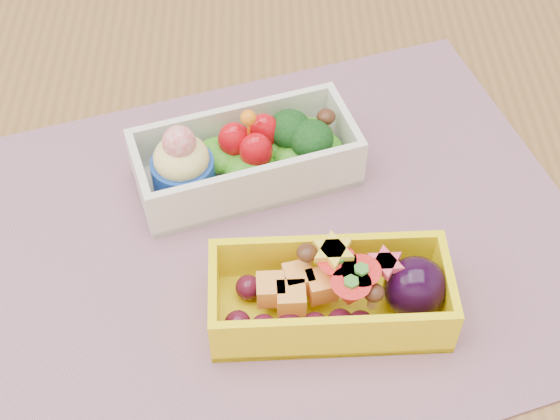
{
  "coord_description": "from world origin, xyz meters",
  "views": [
    {
      "loc": [
        0.02,
        -0.37,
        1.26
      ],
      "look_at": [
        0.03,
        0.03,
        0.79
      ],
      "focal_mm": 50.86,
      "sensor_mm": 36.0,
      "label": 1
    }
  ],
  "objects_px": {
    "placemat": "(271,245)",
    "bento_yellow": "(336,294)",
    "bento_white": "(245,157)",
    "table": "(246,337)"
  },
  "relations": [
    {
      "from": "bento_yellow",
      "to": "bento_white",
      "type": "bearing_deg",
      "value": 114.42
    },
    {
      "from": "table",
      "to": "bento_white",
      "type": "distance_m",
      "value": 0.16
    },
    {
      "from": "placemat",
      "to": "bento_yellow",
      "type": "xyz_separation_m",
      "value": [
        0.05,
        -0.07,
        0.03
      ]
    },
    {
      "from": "placemat",
      "to": "bento_yellow",
      "type": "height_order",
      "value": "bento_yellow"
    },
    {
      "from": "placemat",
      "to": "bento_white",
      "type": "xyz_separation_m",
      "value": [
        -0.02,
        0.07,
        0.03
      ]
    },
    {
      "from": "bento_white",
      "to": "bento_yellow",
      "type": "relative_size",
      "value": 1.14
    },
    {
      "from": "placemat",
      "to": "bento_white",
      "type": "distance_m",
      "value": 0.08
    },
    {
      "from": "placemat",
      "to": "bento_white",
      "type": "relative_size",
      "value": 2.51
    },
    {
      "from": "table",
      "to": "bento_white",
      "type": "height_order",
      "value": "bento_white"
    },
    {
      "from": "bento_yellow",
      "to": "table",
      "type": "bearing_deg",
      "value": 148.77
    }
  ]
}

